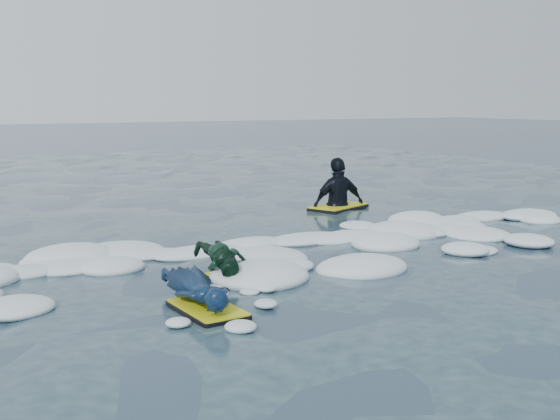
% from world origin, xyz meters
% --- Properties ---
extents(ground, '(120.00, 120.00, 0.00)m').
position_xyz_m(ground, '(0.00, 0.00, 0.00)').
color(ground, '#1A2940').
rests_on(ground, ground).
extents(foam_band, '(12.00, 3.10, 0.30)m').
position_xyz_m(foam_band, '(0.00, 1.03, 0.00)').
color(foam_band, white).
rests_on(foam_band, ground).
extents(prone_woman_unit, '(0.61, 1.45, 0.36)m').
position_xyz_m(prone_woman_unit, '(-1.42, -0.80, 0.18)').
color(prone_woman_unit, black).
rests_on(prone_woman_unit, ground).
extents(prone_child_unit, '(0.76, 1.19, 0.43)m').
position_xyz_m(prone_child_unit, '(-0.69, 0.16, 0.22)').
color(prone_child_unit, black).
rests_on(prone_child_unit, ground).
extents(waiting_rider_unit, '(1.42, 1.11, 1.87)m').
position_xyz_m(waiting_rider_unit, '(3.53, 3.93, 0.08)').
color(waiting_rider_unit, black).
rests_on(waiting_rider_unit, ground).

